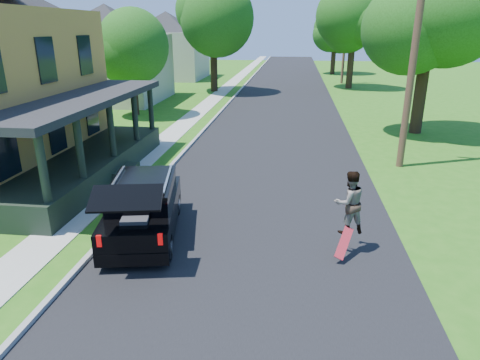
# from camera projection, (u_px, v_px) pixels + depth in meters

# --- Properties ---
(ground) EXTENTS (140.00, 140.00, 0.00)m
(ground) POSITION_uv_depth(u_px,v_px,m) (248.00, 270.00, 10.30)
(ground) COLOR #276414
(ground) RESTS_ON ground
(street) EXTENTS (8.00, 120.00, 0.02)m
(street) POSITION_uv_depth(u_px,v_px,m) (280.00, 114.00, 28.98)
(street) COLOR black
(street) RESTS_ON ground
(curb) EXTENTS (0.15, 120.00, 0.12)m
(curb) POSITION_uv_depth(u_px,v_px,m) (221.00, 112.00, 29.46)
(curb) COLOR gray
(curb) RESTS_ON ground
(sidewalk) EXTENTS (1.30, 120.00, 0.03)m
(sidewalk) POSITION_uv_depth(u_px,v_px,m) (199.00, 112.00, 29.64)
(sidewalk) COLOR #999B92
(sidewalk) RESTS_ON ground
(front_walk) EXTENTS (6.50, 1.20, 0.03)m
(front_walk) POSITION_uv_depth(u_px,v_px,m) (27.00, 174.00, 17.03)
(front_walk) COLOR #999B92
(front_walk) RESTS_ON ground
(neighbor_house_mid) EXTENTS (12.78, 12.78, 8.30)m
(neighbor_house_mid) POSITION_uv_depth(u_px,v_px,m) (108.00, 46.00, 32.90)
(neighbor_house_mid) COLOR beige
(neighbor_house_mid) RESTS_ON ground
(neighbor_house_far) EXTENTS (12.78, 12.78, 8.30)m
(neighbor_house_far) POSITION_uv_depth(u_px,v_px,m) (167.00, 40.00, 47.85)
(neighbor_house_far) COLOR beige
(neighbor_house_far) RESTS_ON ground
(black_suv) EXTENTS (2.49, 4.76, 2.11)m
(black_suv) POSITION_uv_depth(u_px,v_px,m) (143.00, 208.00, 11.79)
(black_suv) COLOR black
(black_suv) RESTS_ON ground
(skateboarder) EXTENTS (0.98, 0.88, 1.66)m
(skateboarder) POSITION_uv_depth(u_px,v_px,m) (349.00, 202.00, 10.75)
(skateboarder) COLOR black
(skateboarder) RESTS_ON ground
(skateboard) EXTENTS (0.50, 0.63, 0.69)m
(skateboard) POSITION_uv_depth(u_px,v_px,m) (344.00, 244.00, 10.62)
(skateboard) COLOR maroon
(skateboard) RESTS_ON ground
(tree_left_mid) EXTENTS (5.43, 5.10, 6.58)m
(tree_left_mid) POSITION_uv_depth(u_px,v_px,m) (130.00, 47.00, 27.21)
(tree_left_mid) COLOR black
(tree_left_mid) RESTS_ON ground
(tree_left_far) EXTENTS (7.78, 7.97, 9.98)m
(tree_left_far) POSITION_uv_depth(u_px,v_px,m) (213.00, 14.00, 37.00)
(tree_left_far) COLOR black
(tree_left_far) RESTS_ON ground
(tree_right_near) EXTENTS (6.74, 6.80, 9.28)m
(tree_right_near) POSITION_uv_depth(u_px,v_px,m) (430.00, 16.00, 21.78)
(tree_right_near) COLOR black
(tree_right_near) RESTS_ON ground
(tree_right_mid) EXTENTS (6.89, 6.61, 9.39)m
(tree_right_mid) POSITION_uv_depth(u_px,v_px,m) (354.00, 19.00, 39.02)
(tree_right_mid) COLOR black
(tree_right_mid) RESTS_ON ground
(tree_right_far) EXTENTS (7.03, 6.77, 8.50)m
(tree_right_far) POSITION_uv_depth(u_px,v_px,m) (335.00, 27.00, 51.53)
(tree_right_far) COLOR black
(tree_right_far) RESTS_ON ground
(utility_pole_near) EXTENTS (1.74, 0.43, 11.14)m
(utility_pole_near) POSITION_uv_depth(u_px,v_px,m) (418.00, 21.00, 16.08)
(utility_pole_near) COLOR #4A2F22
(utility_pole_near) RESTS_ON ground
(utility_pole_far) EXTENTS (1.61, 0.45, 9.47)m
(utility_pole_far) POSITION_uv_depth(u_px,v_px,m) (345.00, 34.00, 43.05)
(utility_pole_far) COLOR #4A2F22
(utility_pole_far) RESTS_ON ground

